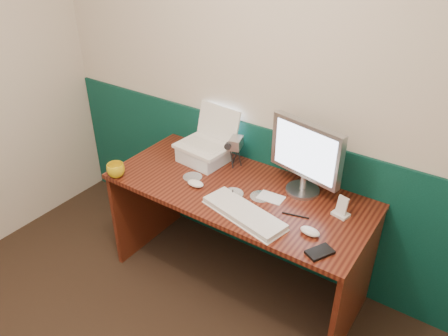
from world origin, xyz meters
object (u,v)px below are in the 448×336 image
Objects in this scene: desk at (237,237)px; monitor at (306,157)px; mug at (116,170)px; keyboard at (244,214)px; laptop at (203,129)px; camcorder at (236,152)px.

monitor is (0.33, 0.19, 0.61)m from desk.
desk is at bearing 23.68° from mug.
monitor is 0.48m from keyboard.
mug is at bearing -156.32° from desk.
mug is at bearing -120.84° from laptop.
camcorder reaches higher than desk.
laptop reaches higher than keyboard.
desk is 3.22× the size of keyboard.
keyboard is at bearing -50.46° from desk.
camcorder is (-0.16, 0.22, 0.48)m from desk.
desk is 3.45× the size of monitor.
laptop reaches higher than desk.
desk is 4.86× the size of laptop.
mug is 0.76m from camcorder.
mug is 0.55× the size of camcorder.
keyboard is at bearing -98.59° from monitor.
mug reaches higher than desk.
monitor is at bearing 25.94° from mug.
camcorder is at bearing 23.62° from laptop.
camcorder is at bearing 141.05° from keyboard.
camcorder is (0.55, 0.53, 0.06)m from mug.
laptop is at bearing 53.74° from mug.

